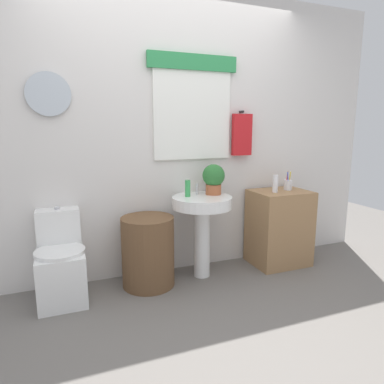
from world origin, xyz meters
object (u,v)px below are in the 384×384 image
Objects in this scene: pedestal_sink at (202,216)px; toothbrush_cup at (288,185)px; lotion_bottle at (275,184)px; toilet at (61,265)px; potted_plant at (214,178)px; wooden_cabinet at (279,227)px; soap_bottle at (188,188)px; laundry_hamper at (148,251)px.

toothbrush_cup reaches higher than pedestal_sink.
pedestal_sink is 0.80m from lotion_bottle.
toilet is 2.05m from lotion_bottle.
potted_plant is 1.52× the size of toothbrush_cup.
potted_plant is at bearing 23.20° from pedestal_sink.
pedestal_sink is 0.87m from wooden_cabinet.
wooden_cabinet is 0.44m from toothbrush_cup.
wooden_cabinet is at bearing -2.96° from soap_bottle.
potted_plant reaches higher than toilet.
potted_plant is at bearing 2.20° from soap_bottle.
toothbrush_cup reaches higher than lotion_bottle.
wooden_cabinet is 2.68× the size of potted_plant.
laundry_hamper is at bearing 178.18° from lotion_bottle.
potted_plant reaches higher than lotion_bottle.
laundry_hamper is 0.82× the size of wooden_cabinet.
lotion_bottle is at bearing -9.28° from potted_plant.
pedestal_sink is at bearing -156.80° from potted_plant.
potted_plant is (0.14, 0.06, 0.33)m from pedestal_sink.
wooden_cabinet is 0.89m from potted_plant.
pedestal_sink is at bearing -1.40° from toilet.
soap_bottle reaches higher than wooden_cabinet.
pedestal_sink is at bearing -178.78° from toothbrush_cup.
potted_plant is (0.26, 0.01, 0.08)m from soap_bottle.
laundry_hamper is at bearing -172.69° from soap_bottle.
lotion_bottle is at bearing -162.71° from toothbrush_cup.
toothbrush_cup is (0.81, -0.04, -0.11)m from potted_plant.
potted_plant is at bearing 5.27° from laundry_hamper.
toilet is 1.23m from soap_bottle.
soap_bottle is 1.07m from toothbrush_cup.
toilet is at bearing 177.60° from laundry_hamper.
potted_plant is at bearing 1.26° from toilet.
toothbrush_cup reaches higher than soap_bottle.
toothbrush_cup is (0.95, 0.02, 0.22)m from pedestal_sink.
soap_bottle is 0.27m from potted_plant.
pedestal_sink is at bearing 176.95° from lotion_bottle.
toilet is 2.23m from toothbrush_cup.
lotion_bottle is 0.20m from toothbrush_cup.
wooden_cabinet is (1.36, 0.00, 0.07)m from laundry_hamper.
toilet is at bearing 177.97° from lotion_bottle.
lotion_bottle reaches higher than pedestal_sink.
toilet is 2.07m from wooden_cabinet.
toothbrush_cup is at bearing -0.26° from toilet.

